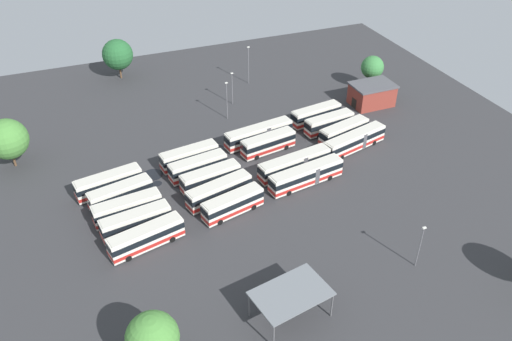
{
  "coord_description": "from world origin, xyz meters",
  "views": [
    {
      "loc": [
        26.53,
        71.09,
        54.19
      ],
      "look_at": [
        -1.22,
        1.64,
        1.58
      ],
      "focal_mm": 36.4,
      "sensor_mm": 36.0,
      "label": 1
    }
  ],
  "objects": [
    {
      "name": "ground_plane",
      "position": [
        0.0,
        0.0,
        0.0
      ],
      "size": [
        122.23,
        122.23,
        0.0
      ],
      "primitive_type": "plane",
      "color": "#333335"
    },
    {
      "name": "bus_row0_slot0",
      "position": [
        -20.1,
        -12.08,
        1.9
      ],
      "size": [
        11.28,
        4.21,
        3.61
      ],
      "color": "silver",
      "rests_on": "ground_plane"
    },
    {
      "name": "bus_row0_slot1",
      "position": [
        -20.91,
        -7.9,
        1.9
      ],
      "size": [
        10.75,
        3.98,
        3.61
      ],
      "color": "silver",
      "rests_on": "ground_plane"
    },
    {
      "name": "bus_row0_slot2",
      "position": [
        -22.05,
        -3.94,
        1.9
      ],
      "size": [
        11.29,
        5.2,
        3.61
      ],
      "color": "silver",
      "rests_on": "ground_plane"
    },
    {
      "name": "bus_row0_slot3",
      "position": [
        -22.21,
        -0.11,
        1.91
      ],
      "size": [
        14.26,
        6.01,
        3.61
      ],
      "color": "silver",
      "rests_on": "ground_plane"
    },
    {
      "name": "bus_row1_slot0",
      "position": [
        -6.2,
        -9.25,
        1.91
      ],
      "size": [
        14.28,
        4.68,
        3.61
      ],
      "color": "silver",
      "rests_on": "ground_plane"
    },
    {
      "name": "bus_row1_slot1",
      "position": [
        -6.54,
        -5.46,
        1.9
      ],
      "size": [
        11.12,
        4.41,
        3.61
      ],
      "color": "silver",
      "rests_on": "ground_plane"
    },
    {
      "name": "bus_row1_slot3",
      "position": [
        -8.25,
        2.73,
        1.91
      ],
      "size": [
        14.28,
        4.72,
        3.61
      ],
      "color": "silver",
      "rests_on": "ground_plane"
    },
    {
      "name": "bus_row1_slot4",
      "position": [
        -8.63,
        6.6,
        1.91
      ],
      "size": [
        14.28,
        4.71,
        3.61
      ],
      "color": "silver",
      "rests_on": "ground_plane"
    },
    {
      "name": "bus_row2_slot0",
      "position": [
        8.6,
        -6.61,
        1.9
      ],
      "size": [
        11.01,
        4.11,
        3.61
      ],
      "color": "silver",
      "rests_on": "ground_plane"
    },
    {
      "name": "bus_row2_slot1",
      "position": [
        8.1,
        -2.82,
        1.9
      ],
      "size": [
        10.78,
        4.21,
        3.61
      ],
      "color": "silver",
      "rests_on": "ground_plane"
    },
    {
      "name": "bus_row2_slot2",
      "position": [
        7.03,
        1.16,
        1.9
      ],
      "size": [
        10.88,
        4.23,
        3.61
      ],
      "color": "silver",
      "rests_on": "ground_plane"
    },
    {
      "name": "bus_row2_slot3",
      "position": [
        6.85,
        5.31,
        1.91
      ],
      "size": [
        11.85,
        5.28,
        3.61
      ],
      "color": "silver",
      "rests_on": "ground_plane"
    },
    {
      "name": "bus_row2_slot4",
      "position": [
        5.9,
        9.33,
        1.9
      ],
      "size": [
        10.8,
        4.95,
        3.61
      ],
      "color": "silver",
      "rests_on": "ground_plane"
    },
    {
      "name": "bus_row3_slot0",
      "position": [
        23.54,
        -3.85,
        1.9
      ],
      "size": [
        11.58,
        4.54,
        3.61
      ],
      "color": "silver",
      "rests_on": "ground_plane"
    },
    {
      "name": "bus_row3_slot1",
      "position": [
        22.19,
        0.05,
        1.9
      ],
      "size": [
        10.89,
        4.77,
        3.61
      ],
      "color": "silver",
      "rests_on": "ground_plane"
    },
    {
      "name": "bus_row3_slot2",
      "position": [
        21.83,
        4.15,
        1.9
      ],
      "size": [
        11.15,
        3.85,
        3.61
      ],
      "color": "silver",
      "rests_on": "ground_plane"
    },
    {
      "name": "bus_row3_slot3",
      "position": [
        21.2,
        7.9,
        1.9
      ],
      "size": [
        11.15,
        4.12,
        3.61
      ],
      "color": "silver",
      "rests_on": "ground_plane"
    },
    {
      "name": "bus_row3_slot4",
      "position": [
        20.46,
        11.96,
        1.91
      ],
      "size": [
        11.81,
        5.15,
        3.61
      ],
      "color": "silver",
      "rests_on": "ground_plane"
    },
    {
      "name": "depot_building",
      "position": [
        -35.2,
        -14.81,
        2.46
      ],
      "size": [
        9.3,
        6.65,
        4.89
      ],
      "color": "maroon",
      "rests_on": "ground_plane"
    },
    {
      "name": "maintenance_shelter",
      "position": [
        6.03,
        31.66,
        4.14
      ],
      "size": [
        10.52,
        7.9,
        4.36
      ],
      "color": "slate",
      "rests_on": "ground_plane"
    },
    {
      "name": "lamp_post_mid_lot",
      "position": [
        -14.52,
        30.18,
        4.06
      ],
      "size": [
        0.56,
        0.28,
        7.3
      ],
      "color": "slate",
      "rests_on": "ground_plane"
    },
    {
      "name": "lamp_post_by_building",
      "position": [
        -6.8,
        -26.34,
        4.14
      ],
      "size": [
        0.56,
        0.28,
        7.46
      ],
      "color": "slate",
      "rests_on": "ground_plane"
    },
    {
      "name": "lamp_post_far_corner",
      "position": [
        -13.89,
        -34.83,
        5.0
      ],
      "size": [
        0.56,
        0.28,
        9.16
      ],
      "color": "slate",
      "rests_on": "ground_plane"
    },
    {
      "name": "lamp_post_near_entrance",
      "position": [
        -3.56,
        -20.5,
        4.6
      ],
      "size": [
        0.56,
        0.28,
        8.38
      ],
      "color": "slate",
      "rests_on": "ground_plane"
    },
    {
      "name": "tree_north_edge",
      "position": [
        13.88,
        -49.13,
        6.02
      ],
      "size": [
        7.22,
        7.22,
        9.64
      ],
      "color": "brown",
      "rests_on": "ground_plane"
    },
    {
      "name": "tree_northwest",
      "position": [
        38.49,
        -18.37,
        5.72
      ],
      "size": [
        7.35,
        7.35,
        9.4
      ],
      "color": "brown",
      "rests_on": "ground_plane"
    },
    {
      "name": "tree_west_edge",
      "position": [
        23.73,
        33.01,
        5.82
      ],
      "size": [
        6.1,
        6.1,
        8.89
      ],
      "color": "brown",
      "rests_on": "ground_plane"
    },
    {
      "name": "tree_northeast",
      "position": [
        -39.14,
        -21.57,
        5.4
      ],
      "size": [
        5.2,
        5.2,
        8.02
      ],
      "color": "brown",
      "rests_on": "ground_plane"
    },
    {
      "name": "puddle_front_lane",
      "position": [
        15.71,
        -6.11,
        0.0
      ],
      "size": [
        3.75,
        3.75,
        0.01
      ],
      "primitive_type": "cylinder",
      "color": "black",
      "rests_on": "ground_plane"
    },
    {
      "name": "puddle_near_shelter",
      "position": [
        2.23,
        -9.97,
        0.0
      ],
      "size": [
        2.99,
        2.99,
        0.01
      ],
      "primitive_type": "cylinder",
      "color": "black",
      "rests_on": "ground_plane"
    },
    {
      "name": "puddle_back_corner",
      "position": [
        15.57,
        -3.2,
        0.0
      ],
      "size": [
        1.73,
        1.73,
        0.01
      ],
      "primitive_type": "cylinder",
      "color": "black",
      "rests_on": "ground_plane"
    }
  ]
}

